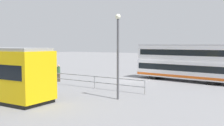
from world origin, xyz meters
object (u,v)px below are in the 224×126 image
(double_decker_bus, at_px, (187,62))
(info_sign, at_px, (49,65))
(street_lamp, at_px, (118,49))
(pedestrian_near_railing, at_px, (59,72))

(double_decker_bus, xyz_separation_m, info_sign, (10.60, 9.13, -0.17))
(info_sign, distance_m, street_lamp, 9.93)
(double_decker_bus, distance_m, pedestrian_near_railing, 13.25)
(info_sign, xyz_separation_m, street_lamp, (-9.46, 2.48, 1.72))
(double_decker_bus, relative_size, pedestrian_near_railing, 6.33)
(pedestrian_near_railing, height_order, street_lamp, street_lamp)
(double_decker_bus, xyz_separation_m, pedestrian_near_railing, (10.84, 7.57, -0.94))
(info_sign, bearing_deg, pedestrian_near_railing, -81.46)
(double_decker_bus, relative_size, street_lamp, 1.88)
(street_lamp, bearing_deg, pedestrian_near_railing, -22.61)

